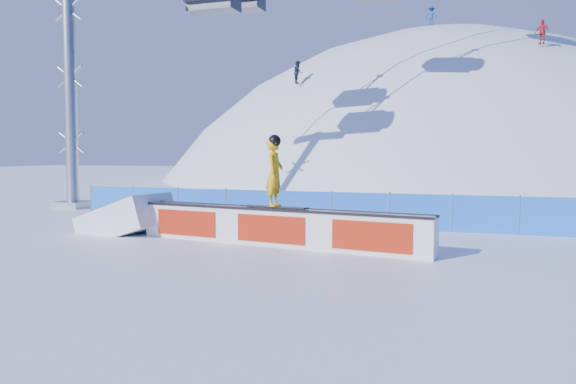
% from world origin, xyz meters
% --- Properties ---
extents(ground, '(160.00, 160.00, 0.00)m').
position_xyz_m(ground, '(0.00, 0.00, 0.00)').
color(ground, white).
rests_on(ground, ground).
extents(snow_hill, '(64.00, 64.00, 64.00)m').
position_xyz_m(snow_hill, '(0.00, 42.00, -18.00)').
color(snow_hill, silver).
rests_on(snow_hill, ground).
extents(safety_fence, '(22.05, 0.05, 1.30)m').
position_xyz_m(safety_fence, '(0.00, 4.50, 0.60)').
color(safety_fence, blue).
rests_on(safety_fence, ground).
extents(rail_box, '(8.73, 1.88, 1.05)m').
position_xyz_m(rail_box, '(-1.42, 0.13, 0.52)').
color(rail_box, white).
rests_on(rail_box, ground).
extents(snow_ramp, '(3.08, 2.18, 1.78)m').
position_xyz_m(snow_ramp, '(-6.81, 0.93, 0.00)').
color(snow_ramp, white).
rests_on(snow_ramp, ground).
extents(snowboarder, '(1.93, 0.69, 1.99)m').
position_xyz_m(snowboarder, '(-1.44, 0.13, 2.02)').
color(snowboarder, black).
rests_on(snowboarder, rail_box).
extents(distant_skiers, '(20.36, 12.28, 7.60)m').
position_xyz_m(distant_skiers, '(1.27, 30.46, 11.27)').
color(distant_skiers, black).
rests_on(distant_skiers, ground).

